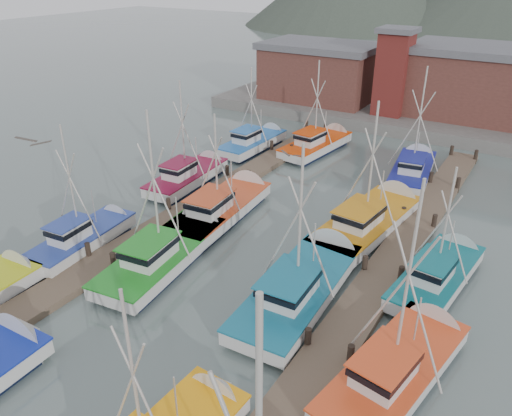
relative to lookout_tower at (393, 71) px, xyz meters
The scene contains 21 objects.
ground 33.52m from the lookout_tower, 86.53° to the right, with size 260.00×260.00×0.00m, color #546561.
dock_left 29.87m from the lookout_tower, 99.80° to the right, with size 2.30×46.00×1.50m.
dock_right 30.79m from the lookout_tower, 72.73° to the right, with size 2.30×46.00×1.50m.
quay 6.67m from the lookout_tower, 63.43° to the left, with size 44.00×16.00×1.20m, color slate.
shed_left 9.30m from the lookout_tower, 167.47° to the left, with size 12.72×8.48×6.20m.
shed_center 8.99m from the lookout_tower, 26.57° to the left, with size 14.84×9.54×6.90m.
lookout_tower is the anchor object (origin of this frame).
distant_hills 90.40m from the lookout_tower, 96.85° to the left, with size 175.00×140.00×42.00m.
boat_4 32.97m from the lookout_tower, 93.67° to the right, with size 4.23×10.21×10.01m.
boat_5 32.37m from the lookout_tower, 79.22° to the right, with size 3.93×10.59×9.55m.
boat_6 34.94m from the lookout_tower, 102.31° to the right, with size 3.36×7.87×8.35m.
boat_7 36.79m from the lookout_tower, 70.83° to the right, with size 4.28×9.38×10.04m.
boat_8 26.77m from the lookout_tower, 95.84° to the right, with size 3.92×10.19×8.20m.
boat_9 24.13m from the lookout_tower, 74.18° to the right, with size 4.36×10.68×9.51m.
boat_10 24.88m from the lookout_tower, 109.14° to the right, with size 3.57×8.58×8.77m.
boat_11 29.59m from the lookout_tower, 66.33° to the right, with size 3.53×8.65×7.64m.
boat_12 12.45m from the lookout_tower, 103.74° to the right, with size 3.72×9.16×8.90m.
boat_13 15.03m from the lookout_tower, 63.70° to the right, with size 3.90×9.11×9.57m.
boat_14 16.54m from the lookout_tower, 119.93° to the right, with size 3.35×8.44×8.13m.
gull_near 40.93m from the lookout_tower, 90.46° to the right, with size 1.50×0.66×0.24m.
gull_far 26.24m from the lookout_tower, 84.96° to the right, with size 1.54×0.66×0.24m.
Camera 1 is at (13.02, -17.75, 15.64)m, focal length 35.00 mm.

